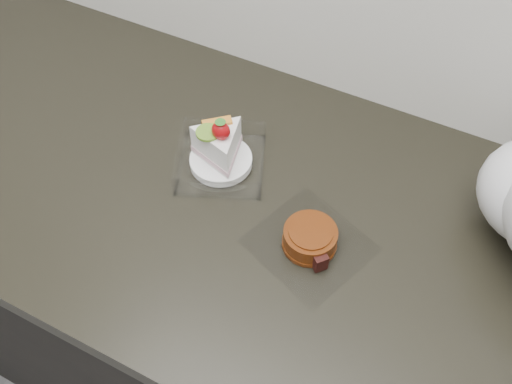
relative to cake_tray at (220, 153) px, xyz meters
name	(u,v)px	position (x,y,z in m)	size (l,w,h in m)	color
counter	(260,324)	(0.10, -0.04, -0.48)	(2.04, 0.64, 0.90)	black
cake_tray	(220,153)	(0.00, 0.00, 0.00)	(0.19, 0.19, 0.11)	white
mooncake_wrap	(310,240)	(0.20, -0.08, -0.01)	(0.21, 0.20, 0.04)	white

